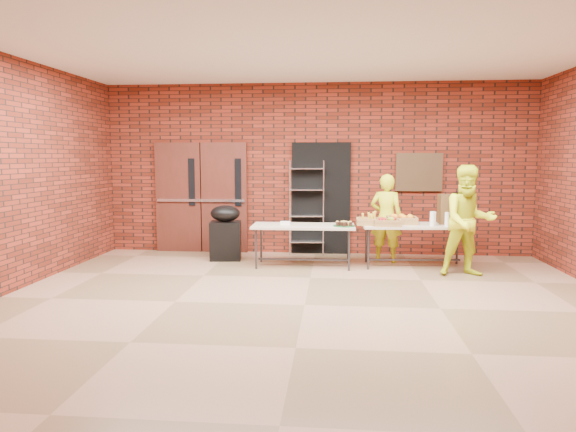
% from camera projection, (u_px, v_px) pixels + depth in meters
% --- Properties ---
extents(room, '(8.08, 7.08, 3.28)m').
position_uv_depth(room, '(305.00, 176.00, 6.19)').
color(room, brown).
rests_on(room, ground).
extents(double_doors, '(1.78, 0.12, 2.10)m').
position_uv_depth(double_doors, '(202.00, 197.00, 9.85)').
color(double_doors, '#4D1C16').
rests_on(double_doors, room).
extents(dark_doorway, '(1.10, 0.06, 2.10)m').
position_uv_depth(dark_doorway, '(321.00, 198.00, 9.67)').
color(dark_doorway, black).
rests_on(dark_doorway, room).
extents(bronze_plaque, '(0.85, 0.04, 0.70)m').
position_uv_depth(bronze_plaque, '(419.00, 172.00, 9.43)').
color(bronze_plaque, '#46331C').
rests_on(bronze_plaque, room).
extents(wire_rack, '(0.66, 0.26, 1.76)m').
position_uv_depth(wire_rack, '(307.00, 208.00, 9.57)').
color(wire_rack, silver).
rests_on(wire_rack, room).
extents(table_left, '(1.71, 0.73, 0.70)m').
position_uv_depth(table_left, '(303.00, 228.00, 8.56)').
color(table_left, '#C8B399').
rests_on(table_left, room).
extents(table_right, '(1.78, 0.83, 0.71)m').
position_uv_depth(table_right, '(414.00, 228.00, 8.52)').
color(table_right, '#C8B399').
rests_on(table_right, room).
extents(basket_bananas, '(0.44, 0.34, 0.14)m').
position_uv_depth(basket_bananas, '(370.00, 221.00, 8.49)').
color(basket_bananas, '#A98444').
rests_on(basket_bananas, table_right).
extents(basket_oranges, '(0.48, 0.38, 0.15)m').
position_uv_depth(basket_oranges, '(402.00, 220.00, 8.60)').
color(basket_oranges, '#A98444').
rests_on(basket_oranges, table_right).
extents(basket_apples, '(0.43, 0.34, 0.13)m').
position_uv_depth(basket_apples, '(387.00, 222.00, 8.35)').
color(basket_apples, '#A98444').
rests_on(basket_apples, table_right).
extents(muffin_tray, '(0.35, 0.35, 0.09)m').
position_uv_depth(muffin_tray, '(344.00, 224.00, 8.40)').
color(muffin_tray, '#154F22').
rests_on(muffin_tray, table_left).
extents(napkin_box, '(0.16, 0.11, 0.05)m').
position_uv_depth(napkin_box, '(285.00, 223.00, 8.60)').
color(napkin_box, white).
rests_on(napkin_box, table_left).
extents(coffee_dispenser, '(0.37, 0.33, 0.49)m').
position_uv_depth(coffee_dispenser, '(450.00, 209.00, 8.59)').
color(coffee_dispenser, '#52391C').
rests_on(coffee_dispenser, table_right).
extents(cup_stack_front, '(0.08, 0.08, 0.24)m').
position_uv_depth(cup_stack_front, '(432.00, 219.00, 8.31)').
color(cup_stack_front, white).
rests_on(cup_stack_front, table_right).
extents(cup_stack_mid, '(0.08, 0.08, 0.23)m').
position_uv_depth(cup_stack_mid, '(447.00, 219.00, 8.23)').
color(cup_stack_mid, white).
rests_on(cup_stack_mid, table_right).
extents(cup_stack_back, '(0.07, 0.07, 0.22)m').
position_uv_depth(cup_stack_back, '(434.00, 218.00, 8.47)').
color(cup_stack_back, white).
rests_on(cup_stack_back, table_right).
extents(covered_grill, '(0.59, 0.52, 0.98)m').
position_uv_depth(covered_grill, '(226.00, 232.00, 9.15)').
color(covered_grill, black).
rests_on(covered_grill, room).
extents(volunteer_woman, '(0.65, 0.52, 1.54)m').
position_uv_depth(volunteer_woman, '(386.00, 218.00, 8.94)').
color(volunteer_woman, '#D3DF18').
rests_on(volunteer_woman, room).
extents(volunteer_man, '(0.88, 0.71, 1.71)m').
position_uv_depth(volunteer_man, '(469.00, 221.00, 7.86)').
color(volunteer_man, '#D3DF18').
rests_on(volunteer_man, room).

